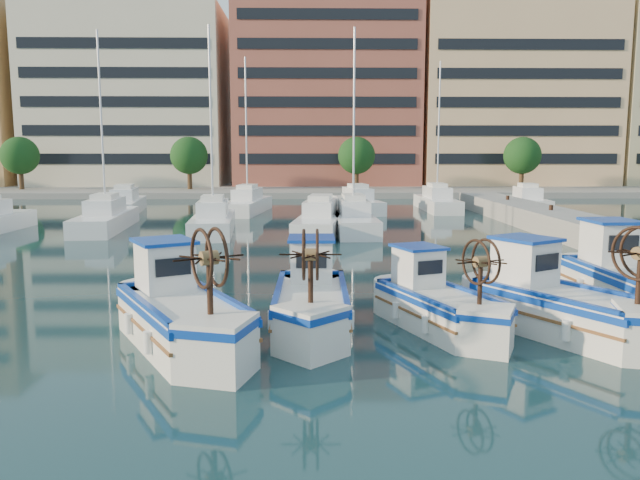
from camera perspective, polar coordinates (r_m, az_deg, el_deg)
The scene contains 8 objects.
ground at distance 14.93m, azimuth 3.86°, elevation -9.86°, with size 300.00×300.00×0.00m, color #1B4348.
waterfront at distance 80.15m, azimuth 6.57°, elevation 12.67°, with size 180.00×40.00×25.60m.
yacht_marina at distance 42.04m, azimuth -4.31°, elevation 2.50°, with size 38.28×22.88×11.50m.
fishing_boat_a at distance 15.26m, azimuth -12.68°, elevation -6.33°, with size 4.02×5.06×3.06m.
fishing_boat_b at distance 16.35m, azimuth -0.80°, elevation -5.36°, with size 1.94×4.62×2.87m.
fishing_boat_c at distance 16.59m, azimuth 10.65°, elevation -5.56°, with size 3.02×4.33×2.61m.
fishing_boat_d at distance 16.90m, azimuth 20.99°, elevation -5.35°, with size 4.01×4.92×2.99m.
fishing_boat_e at distance 20.22m, azimuth 26.45°, elevation -3.34°, with size 2.32×5.21×3.22m.
Camera 1 is at (-1.27, -14.15, 4.59)m, focal length 35.00 mm.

